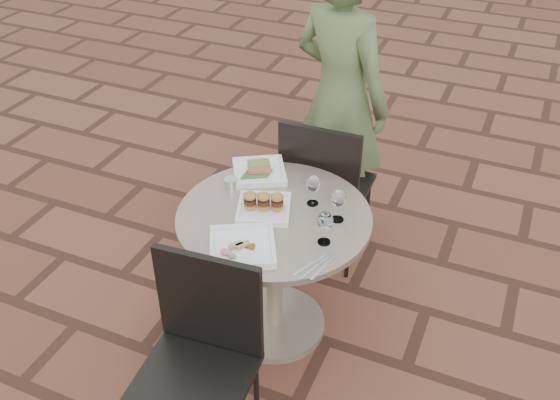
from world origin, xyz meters
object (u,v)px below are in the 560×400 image
at_px(chair_far, 324,181).
at_px(plate_salmon, 259,171).
at_px(plate_sliders, 264,205).
at_px(cafe_table, 274,255).
at_px(diner, 340,100).
at_px(chair_near, 201,347).
at_px(plate_tuna, 242,246).

relative_size(chair_far, plate_salmon, 2.69).
height_order(plate_salmon, plate_sliders, plate_sliders).
xyz_separation_m(cafe_table, plate_salmon, (-0.20, 0.28, 0.27)).
bearing_deg(diner, chair_near, 110.80).
height_order(cafe_table, plate_tuna, plate_tuna).
bearing_deg(chair_near, cafe_table, 84.44).
height_order(chair_far, diner, diner).
bearing_deg(diner, cafe_table, 111.60).
distance_m(plate_salmon, plate_tuna, 0.59).
relative_size(cafe_table, plate_salmon, 2.60).
distance_m(chair_near, plate_tuna, 0.45).
xyz_separation_m(plate_salmon, plate_tuna, (0.18, -0.56, -0.00)).
bearing_deg(cafe_table, plate_tuna, -94.71).
xyz_separation_m(chair_near, plate_tuna, (-0.01, 0.41, 0.20)).
height_order(chair_far, plate_salmon, chair_far).
relative_size(chair_near, plate_sliders, 3.04).
height_order(chair_near, plate_tuna, chair_near).
bearing_deg(plate_sliders, chair_near, -86.40).
xyz_separation_m(plate_sliders, plate_tuna, (0.03, -0.29, -0.02)).
xyz_separation_m(chair_near, plate_salmon, (-0.19, 0.97, 0.20)).
bearing_deg(chair_near, plate_tuna, 87.07).
height_order(chair_near, diner, diner).
bearing_deg(chair_near, plate_salmon, 96.65).
bearing_deg(cafe_table, chair_near, -90.87).
bearing_deg(chair_far, plate_tuna, 85.14).
bearing_deg(cafe_table, plate_salmon, 126.38).
distance_m(chair_far, plate_salmon, 0.45).
relative_size(chair_far, diner, 0.54).
bearing_deg(chair_far, diner, -83.73).
xyz_separation_m(chair_near, plate_sliders, (-0.04, 0.70, 0.21)).
xyz_separation_m(chair_far, plate_tuna, (-0.05, -0.88, 0.20)).
distance_m(plate_sliders, plate_tuna, 0.29).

